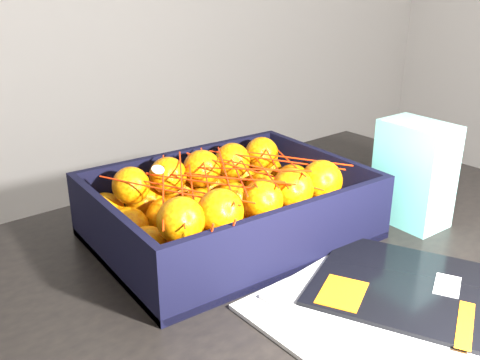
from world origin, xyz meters
TOP-DOWN VIEW (x-y plane):
  - table at (-0.29, 0.34)m, footprint 1.25×0.88m
  - magazine_stack at (-0.28, 0.15)m, footprint 0.38×0.35m
  - produce_crate at (-0.33, 0.45)m, footprint 0.42×0.32m
  - clementine_heap at (-0.33, 0.45)m, footprint 0.41×0.30m
  - mesh_net at (-0.34, 0.44)m, footprint 0.35×0.28m
  - retail_carton at (-0.04, 0.31)m, footprint 0.08×0.12m

SIDE VIEW (x-z plane):
  - table at x=-0.29m, z-range 0.28..1.03m
  - magazine_stack at x=-0.28m, z-range 0.75..0.77m
  - produce_crate at x=-0.33m, z-range 0.73..0.84m
  - clementine_heap at x=-0.33m, z-range 0.75..0.87m
  - retail_carton at x=-0.04m, z-range 0.75..0.93m
  - mesh_net at x=-0.34m, z-range 0.81..0.91m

